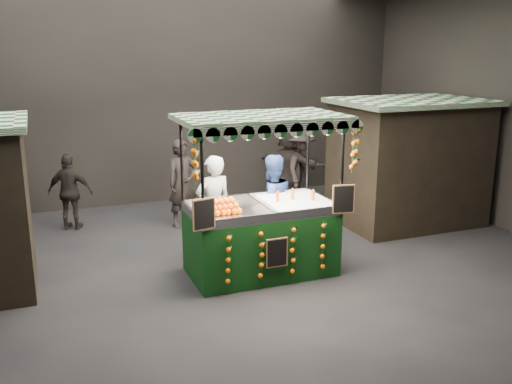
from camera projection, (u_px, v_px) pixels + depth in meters
name	position (u px, v px, depth m)	size (l,w,h in m)	color
ground	(233.00, 276.00, 9.16)	(12.00, 12.00, 0.00)	black
market_hall	(231.00, 64.00, 8.31)	(12.10, 10.10, 5.05)	black
neighbour_stall_right	(407.00, 161.00, 11.73)	(3.00, 2.20, 2.60)	black
juice_stall	(262.00, 226.00, 9.08)	(2.70, 1.58, 2.61)	black
vendor_grey	(214.00, 207.00, 9.77)	(0.73, 0.54, 1.84)	gray
vendor_blue	(271.00, 204.00, 10.01)	(0.94, 0.76, 1.80)	navy
shopper_0	(183.00, 183.00, 11.51)	(0.75, 0.59, 1.82)	black
shopper_1	(365.00, 177.00, 11.80)	(1.20, 1.16, 1.94)	black
shopper_2	(70.00, 192.00, 11.34)	(0.99, 0.73, 1.57)	black
shopper_3	(300.00, 168.00, 12.87)	(1.28, 1.36, 1.85)	black
shopper_5	(290.00, 166.00, 12.94)	(1.42, 1.80, 1.91)	#2D2725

